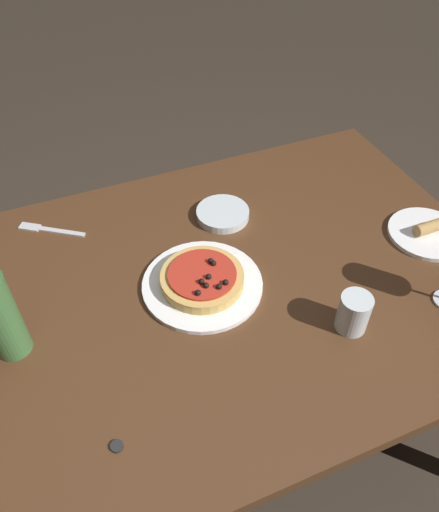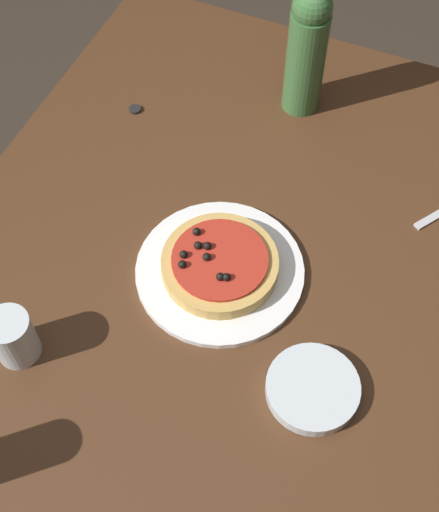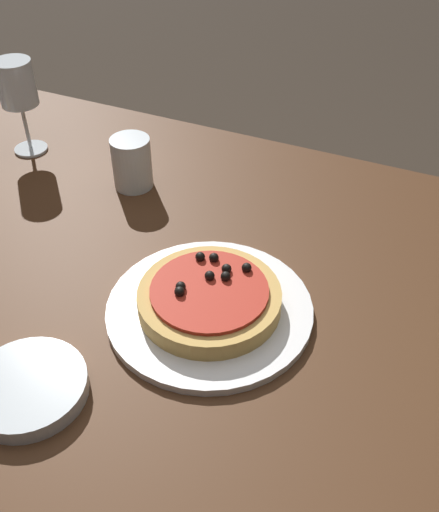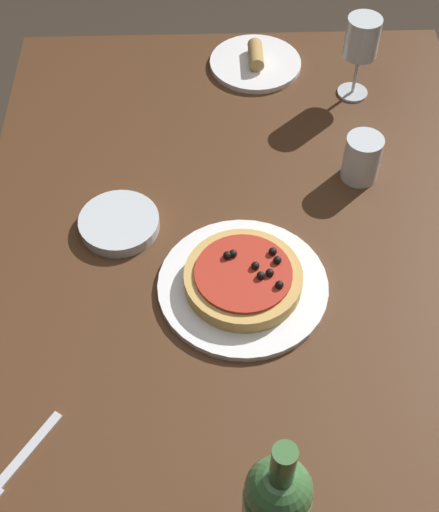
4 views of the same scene
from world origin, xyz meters
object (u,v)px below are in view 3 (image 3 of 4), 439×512
at_px(dining_table, 187,340).
at_px(water_cup, 132,163).
at_px(dinner_plate, 210,309).
at_px(side_bowl, 28,388).
at_px(pizza, 209,298).
at_px(wine_glass, 17,87).

relative_size(dining_table, water_cup, 14.83).
height_order(dinner_plate, water_cup, water_cup).
bearing_deg(side_bowl, dinner_plate, 56.47).
xyz_separation_m(dinner_plate, water_cup, (-0.26, 0.23, 0.04)).
distance_m(dining_table, pizza, 0.12).
xyz_separation_m(dinner_plate, side_bowl, (-0.14, -0.21, 0.01)).
distance_m(pizza, wine_glass, 0.58).
xyz_separation_m(pizza, side_bowl, (-0.14, -0.21, -0.02)).
bearing_deg(pizza, side_bowl, -123.44).
height_order(water_cup, side_bowl, water_cup).
bearing_deg(wine_glass, dinner_plate, -27.20).
xyz_separation_m(pizza, wine_glass, (-0.51, 0.26, 0.10)).
bearing_deg(dinner_plate, wine_glass, 152.80).
bearing_deg(dinner_plate, pizza, 111.26).
xyz_separation_m(water_cup, side_bowl, (0.12, -0.45, -0.04)).
height_order(dining_table, pizza, pizza).
distance_m(pizza, side_bowl, 0.26).
bearing_deg(side_bowl, water_cup, 104.53).
bearing_deg(dining_table, dinner_plate, -12.34).
distance_m(dinner_plate, water_cup, 0.35).
xyz_separation_m(pizza, water_cup, (-0.26, 0.23, 0.02)).
height_order(wine_glass, water_cup, wine_glass).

